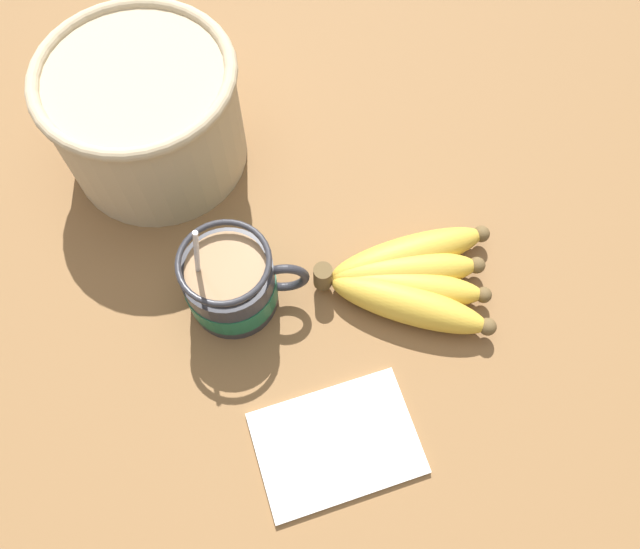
# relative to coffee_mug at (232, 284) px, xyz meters

# --- Properties ---
(table) EXTENTS (1.36, 1.36, 0.03)m
(table) POSITION_rel_coffee_mug_xyz_m (0.03, -0.03, -0.05)
(table) COLOR brown
(table) RESTS_ON ground
(coffee_mug) EXTENTS (0.13, 0.09, 0.15)m
(coffee_mug) POSITION_rel_coffee_mug_xyz_m (0.00, 0.00, 0.00)
(coffee_mug) COLOR #28282D
(coffee_mug) RESTS_ON table
(banana_bunch) EXTENTS (0.19, 0.15, 0.04)m
(banana_bunch) POSITION_rel_coffee_mug_xyz_m (0.18, 0.00, -0.02)
(banana_bunch) COLOR brown
(banana_bunch) RESTS_ON table
(woven_basket) EXTENTS (0.21, 0.21, 0.14)m
(woven_basket) POSITION_rel_coffee_mug_xyz_m (-0.09, 0.19, 0.03)
(woven_basket) COLOR tan
(woven_basket) RESTS_ON table
(napkin) EXTENTS (0.17, 0.14, 0.01)m
(napkin) POSITION_rel_coffee_mug_xyz_m (0.10, -0.16, -0.04)
(napkin) COLOR white
(napkin) RESTS_ON table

